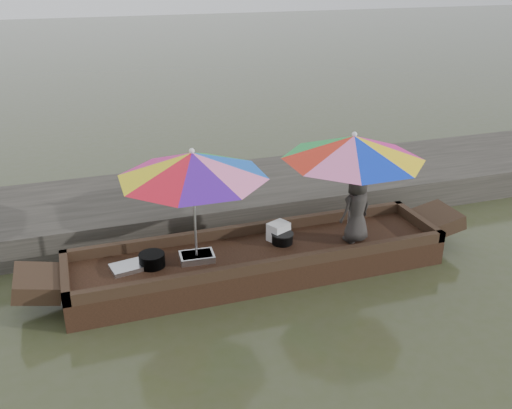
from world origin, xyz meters
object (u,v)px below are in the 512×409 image
object	(u,v)px
umbrella_stern	(351,186)
tray_crayfish	(197,257)
charcoal_grill	(282,239)
boat_hull	(258,262)
cooking_pot	(152,260)
vendor	(357,208)
supply_bag	(278,232)
umbrella_bow	(194,207)
tray_scallop	(129,267)

from	to	relation	value
umbrella_stern	tray_crayfish	bearing A→B (deg)	179.45
charcoal_grill	umbrella_stern	bearing A→B (deg)	-6.73
boat_hull	charcoal_grill	bearing A→B (deg)	16.05
cooking_pot	vendor	distance (m)	2.87
boat_hull	charcoal_grill	size ratio (longest dim) A/B	17.47
cooking_pot	umbrella_stern	size ratio (longest dim) A/B	0.17
supply_bag	umbrella_bow	world-z (taller)	umbrella_bow
umbrella_bow	cooking_pot	bearing A→B (deg)	174.87
tray_scallop	umbrella_bow	xyz separation A→B (m)	(0.88, -0.07, 0.74)
tray_scallop	supply_bag	bearing A→B (deg)	4.26
cooking_pot	charcoal_grill	xyz separation A→B (m)	(1.83, 0.06, -0.02)
boat_hull	supply_bag	world-z (taller)	supply_bag
boat_hull	umbrella_stern	xyz separation A→B (m)	(1.35, 0.00, 0.95)
supply_bag	vendor	bearing A→B (deg)	-19.70
tray_scallop	umbrella_stern	bearing A→B (deg)	-1.26
cooking_pot	boat_hull	bearing A→B (deg)	-2.07
vendor	supply_bag	bearing A→B (deg)	-33.94
cooking_pot	tray_crayfish	xyz separation A→B (m)	(0.59, -0.03, -0.04)
tray_crayfish	cooking_pot	bearing A→B (deg)	176.99
umbrella_stern	vendor	bearing A→B (deg)	-74.26
cooking_pot	tray_crayfish	size ratio (longest dim) A/B	0.75
tray_crayfish	tray_scallop	distance (m)	0.89
tray_scallop	vendor	size ratio (longest dim) A/B	0.45
boat_hull	tray_scallop	xyz separation A→B (m)	(-1.74, 0.07, 0.21)
umbrella_stern	umbrella_bow	bearing A→B (deg)	180.00
tray_crayfish	umbrella_stern	world-z (taller)	umbrella_stern
cooking_pot	tray_scallop	bearing A→B (deg)	176.96
umbrella_bow	supply_bag	bearing A→B (deg)	10.33
boat_hull	tray_scallop	size ratio (longest dim) A/B	11.49
boat_hull	vendor	distance (m)	1.55
tray_crayfish	supply_bag	bearing A→B (deg)	9.44
cooking_pot	supply_bag	xyz separation A→B (m)	(1.82, 0.17, 0.04)
cooking_pot	tray_crayfish	distance (m)	0.59
tray_crayfish	boat_hull	bearing A→B (deg)	-1.42
vendor	umbrella_stern	distance (m)	0.32
tray_scallop	charcoal_grill	xyz separation A→B (m)	(2.13, 0.05, 0.04)
umbrella_bow	umbrella_stern	bearing A→B (deg)	0.00
boat_hull	charcoal_grill	distance (m)	0.48
tray_crayfish	charcoal_grill	xyz separation A→B (m)	(1.25, 0.09, 0.02)
charcoal_grill	umbrella_bow	bearing A→B (deg)	-174.84
tray_scallop	cooking_pot	bearing A→B (deg)	-3.04
tray_scallop	umbrella_stern	distance (m)	3.18
cooking_pot	umbrella_bow	bearing A→B (deg)	-5.13
supply_bag	cooking_pot	bearing A→B (deg)	-174.54
umbrella_bow	boat_hull	bearing A→B (deg)	0.00
cooking_pot	tray_crayfish	bearing A→B (deg)	-3.01
vendor	umbrella_bow	xyz separation A→B (m)	(-2.25, 0.14, 0.28)
vendor	umbrella_bow	size ratio (longest dim) A/B	0.52
cooking_pot	supply_bag	size ratio (longest dim) A/B	1.20
charcoal_grill	umbrella_bow	distance (m)	1.44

